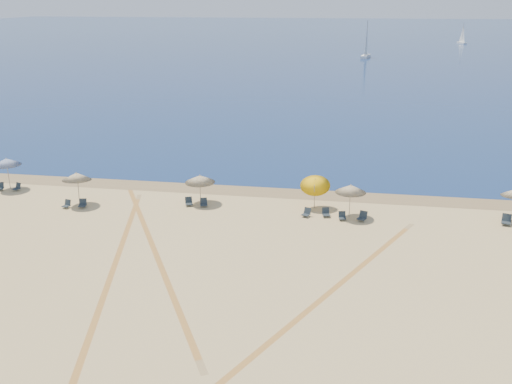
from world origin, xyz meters
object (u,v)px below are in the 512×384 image
chair_4 (189,202)px  chair_6 (307,213)px  umbrella_1 (77,176)px  sailboat_0 (462,37)px  umbrella_0 (6,162)px  chair_3 (83,204)px  umbrella_3 (315,183)px  chair_10 (506,220)px  chair_0 (0,187)px  chair_7 (326,213)px  umbrella_2 (200,179)px  chair_5 (204,203)px  umbrella_4 (351,189)px  chair_8 (342,216)px  chair_9 (362,217)px  chair_2 (67,204)px  sailboat_1 (366,47)px  chair_1 (17,187)px

chair_4 → chair_6: chair_4 is taller
umbrella_1 → sailboat_0: (56.74, 168.81, -0.10)m
umbrella_0 → chair_3: size_ratio=3.73×
chair_3 → chair_4: 7.97m
umbrella_3 → chair_10: umbrella_3 is taller
chair_0 → chair_7: size_ratio=1.04×
umbrella_2 → chair_10: (22.15, -0.78, -1.61)m
chair_5 → chair_4: bearing=161.9°
chair_3 → umbrella_2: bearing=5.4°
chair_4 → umbrella_1: bearing=166.0°
umbrella_4 → sailboat_0: (36.32, 168.03, 0.01)m
chair_6 → chair_8: size_ratio=1.16×
umbrella_3 → chair_9: 4.39m
chair_2 → chair_8: (20.53, 0.92, -0.00)m
umbrella_4 → chair_3: bearing=-176.0°
umbrella_0 → chair_4: umbrella_0 is taller
umbrella_2 → chair_8: bearing=-9.1°
umbrella_3 → sailboat_1: (5.78, 113.49, 0.83)m
chair_6 → chair_7: size_ratio=1.07×
umbrella_4 → chair_1: size_ratio=3.29×
chair_3 → chair_5: (8.96, 1.70, -0.00)m
umbrella_3 → sailboat_1: sailboat_1 is taller
umbrella_0 → umbrella_2: umbrella_0 is taller
umbrella_1 → umbrella_4: bearing=2.2°
chair_4 → sailboat_1: 115.52m
umbrella_4 → sailboat_0: bearing=77.8°
chair_4 → umbrella_3: bearing=-15.7°
chair_6 → sailboat_1: 115.49m
chair_5 → chair_8: chair_5 is taller
umbrella_1 → chair_3: bearing=-47.1°
umbrella_0 → umbrella_1: umbrella_0 is taller
chair_2 → chair_10: (31.83, 1.88, 0.07)m
chair_0 → sailboat_1: sailboat_1 is taller
chair_2 → sailboat_1: sailboat_1 is taller
chair_9 → chair_8: bearing=-153.1°
chair_2 → chair_9: size_ratio=0.80×
chair_0 → chair_1: bearing=-11.8°
umbrella_3 → sailboat_0: 171.16m
chair_10 → sailboat_1: (-7.64, 114.58, 2.50)m
chair_1 → chair_3: 7.64m
chair_4 → sailboat_1: size_ratio=0.08×
chair_2 → chair_3: size_ratio=0.94×
chair_2 → chair_5: chair_5 is taller
chair_0 → sailboat_1: (31.53, 113.55, 2.55)m
chair_1 → chair_4: size_ratio=0.98×
chair_9 → sailboat_1: (2.25, 115.47, 2.53)m
sailboat_0 → chair_4: bearing=-124.0°
chair_2 → umbrella_3: bearing=21.2°
sailboat_0 → chair_8: bearing=-120.2°
umbrella_2 → chair_4: (-0.75, -0.69, -1.66)m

